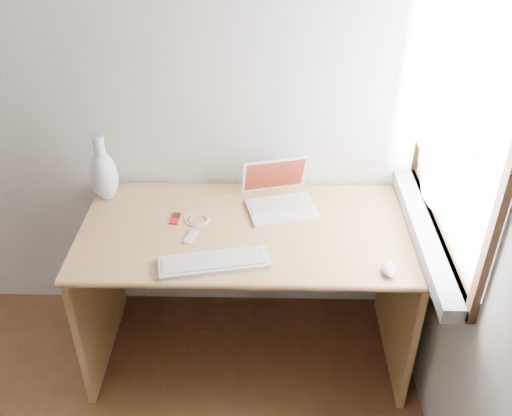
{
  "coord_description": "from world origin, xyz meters",
  "views": [
    {
      "loc": [
        1.05,
        -0.57,
        2.16
      ],
      "look_at": [
        1.01,
        1.35,
        0.86
      ],
      "focal_mm": 40.0,
      "sensor_mm": 36.0,
      "label": 1
    }
  ],
  "objects_px": {
    "laptop": "(282,197)",
    "external_keyboard": "(214,262)",
    "desk": "(248,255)",
    "vase": "(104,174)"
  },
  "relations": [
    {
      "from": "vase",
      "to": "laptop",
      "type": "bearing_deg",
      "value": -2.96
    },
    {
      "from": "external_keyboard",
      "to": "vase",
      "type": "relative_size",
      "value": 1.39
    },
    {
      "from": "desk",
      "to": "laptop",
      "type": "height_order",
      "value": "laptop"
    },
    {
      "from": "laptop",
      "to": "desk",
      "type": "bearing_deg",
      "value": -163.98
    },
    {
      "from": "desk",
      "to": "laptop",
      "type": "relative_size",
      "value": 4.22
    },
    {
      "from": "desk",
      "to": "vase",
      "type": "distance_m",
      "value": 0.74
    },
    {
      "from": "desk",
      "to": "laptop",
      "type": "bearing_deg",
      "value": 30.34
    },
    {
      "from": "laptop",
      "to": "external_keyboard",
      "type": "bearing_deg",
      "value": -137.09
    },
    {
      "from": "laptop",
      "to": "external_keyboard",
      "type": "relative_size",
      "value": 0.75
    },
    {
      "from": "desk",
      "to": "laptop",
      "type": "xyz_separation_m",
      "value": [
        0.15,
        0.09,
        0.26
      ]
    }
  ]
}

